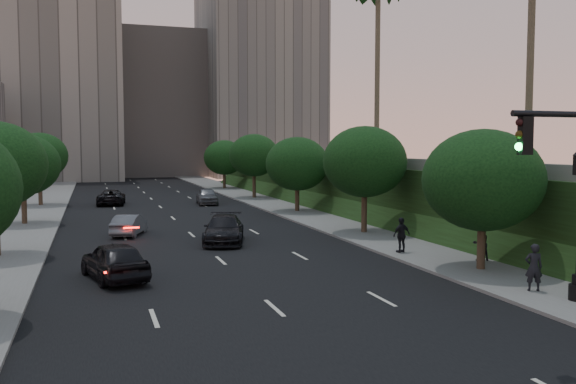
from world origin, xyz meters
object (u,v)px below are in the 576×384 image
object	(u,v)px
sedan_mid_left	(129,225)
sedan_far_right	(207,196)
pedestrian_a	(534,267)
pedestrian_b	(481,243)
sedan_near_left	(114,261)
pedestrian_c	(402,235)
sedan_near_right	(224,229)
sedan_far_left	(111,197)

from	to	relation	value
sedan_mid_left	sedan_far_right	xyz separation A→B (m)	(8.14, 18.33, 0.13)
pedestrian_a	pedestrian_b	bearing A→B (deg)	-83.94
sedan_mid_left	pedestrian_a	xyz separation A→B (m)	(13.34, -20.02, 0.38)
sedan_near_left	sedan_mid_left	world-z (taller)	sedan_near_left
pedestrian_b	pedestrian_c	xyz separation A→B (m)	(-2.47, 3.08, 0.08)
pedestrian_a	pedestrian_c	distance (m)	8.80
sedan_near_left	sedan_near_right	world-z (taller)	sedan_near_left
sedan_far_right	pedestrian_b	distance (m)	33.40
pedestrian_c	pedestrian_a	bearing A→B (deg)	81.43
sedan_mid_left	sedan_far_right	bearing A→B (deg)	-96.11
sedan_mid_left	sedan_far_left	distance (m)	20.55
sedan_far_right	pedestrian_b	xyz separation A→B (m)	(6.96, -32.66, 0.18)
sedan_near_left	sedan_far_right	distance (m)	32.40
sedan_far_left	sedan_far_right	distance (m)	8.87
pedestrian_a	sedan_far_right	bearing A→B (deg)	-59.04
sedan_mid_left	sedan_near_left	bearing A→B (deg)	101.90
sedan_far_right	pedestrian_a	world-z (taller)	pedestrian_a
sedan_mid_left	pedestrian_a	distance (m)	24.06
sedan_far_left	pedestrian_c	distance (m)	34.38
sedan_far_right	pedestrian_a	distance (m)	38.71
sedan_far_left	pedestrian_a	world-z (taller)	pedestrian_a
sedan_near_left	sedan_near_right	distance (m)	10.14
sedan_near_left	pedestrian_a	bearing A→B (deg)	139.46
sedan_mid_left	pedestrian_c	distance (m)	16.92
sedan_far_left	sedan_mid_left	bearing A→B (deg)	96.52
sedan_far_left	sedan_near_right	distance (m)	25.79
sedan_far_right	pedestrian_a	bearing A→B (deg)	-77.03
sedan_near_right	pedestrian_c	size ratio (longest dim) A/B	3.01
sedan_mid_left	pedestrian_c	bearing A→B (deg)	156.14
sedan_near_left	sedan_far_right	size ratio (longest dim) A/B	1.02
sedan_far_right	pedestrian_c	bearing A→B (deg)	-76.12
pedestrian_b	pedestrian_c	world-z (taller)	pedestrian_c
sedan_far_left	sedan_near_right	world-z (taller)	sedan_near_right
sedan_far_right	pedestrian_b	size ratio (longest dim) A/B	2.83
sedan_mid_left	pedestrian_c	size ratio (longest dim) A/B	2.24
sedan_near_right	pedestrian_a	bearing A→B (deg)	-46.38
sedan_mid_left	sedan_near_right	distance (m)	6.80
sedan_near_left	pedestrian_b	bearing A→B (deg)	160.34
sedan_near_left	pedestrian_c	xyz separation A→B (m)	(13.95, 1.40, 0.24)
sedan_near_right	sedan_near_left	bearing A→B (deg)	-113.16
sedan_near_left	pedestrian_b	world-z (taller)	pedestrian_b
sedan_near_right	pedestrian_b	distance (m)	14.02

